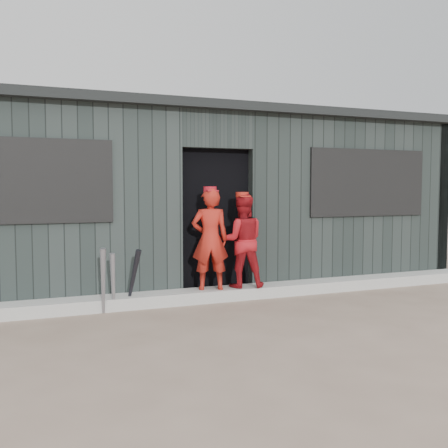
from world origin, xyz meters
name	(u,v)px	position (x,y,z in m)	size (l,w,h in m)	color
ground	(290,337)	(0.00, 0.00, 0.00)	(80.00, 80.00, 0.00)	#745F50
curb	(223,294)	(0.00, 1.82, 0.07)	(8.00, 0.36, 0.15)	#A2A29D
bat_left	(103,281)	(-1.59, 1.57, 0.39)	(0.07, 0.07, 0.79)	gray
bat_mid	(113,283)	(-1.46, 1.63, 0.36)	(0.07, 0.07, 0.71)	gray
bat_right	(133,279)	(-1.22, 1.70, 0.37)	(0.07, 0.07, 0.76)	black
player_red_left	(210,239)	(-0.19, 1.81, 0.81)	(0.48, 0.31, 1.31)	#A71F14
player_red_right	(242,241)	(0.26, 1.81, 0.77)	(0.60, 0.47, 1.24)	maroon
player_grey_back	(221,241)	(0.19, 2.40, 0.71)	(0.70, 0.45, 1.43)	#A6A6A6
dugout	(186,199)	(0.00, 3.50, 1.29)	(8.30, 3.30, 2.62)	black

